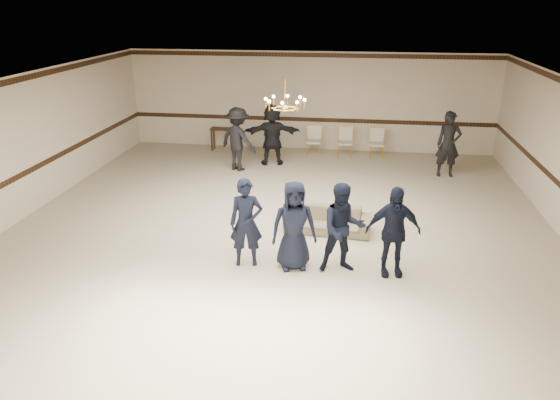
{
  "coord_description": "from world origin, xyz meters",
  "views": [
    {
      "loc": [
        1.51,
        -10.17,
        4.8
      ],
      "look_at": [
        0.11,
        -0.5,
        1.01
      ],
      "focal_mm": 33.61,
      "sensor_mm": 36.0,
      "label": 1
    }
  ],
  "objects": [
    {
      "name": "chandelier",
      "position": [
        0.0,
        1.0,
        2.88
      ],
      "size": [
        0.94,
        0.94,
        0.89
      ],
      "primitive_type": null,
      "color": "gold",
      "rests_on": "ceiling"
    },
    {
      "name": "settee",
      "position": [
        1.04,
        0.36,
        0.27
      ],
      "size": [
        1.91,
        0.86,
        0.54
      ],
      "primitive_type": "imported",
      "rotation": [
        0.0,
        0.0,
        -0.07
      ],
      "color": "#736B4D",
      "rests_on": "floor"
    },
    {
      "name": "room",
      "position": [
        0.0,
        0.0,
        1.6
      ],
      "size": [
        12.01,
        14.01,
        3.21
      ],
      "color": "#BBAA8F",
      "rests_on": "ground"
    },
    {
      "name": "chair_rail",
      "position": [
        0.0,
        6.99,
        1.0
      ],
      "size": [
        12.0,
        0.02,
        0.14
      ],
      "primitive_type": "cube",
      "color": "#301D0E",
      "rests_on": "wall_back"
    },
    {
      "name": "boy_b",
      "position": [
        0.49,
        -1.37,
        0.86
      ],
      "size": [
        0.95,
        0.74,
        1.71
      ],
      "primitive_type": "imported",
      "rotation": [
        0.0,
        0.0,
        0.25
      ],
      "color": "black",
      "rests_on": "floor"
    },
    {
      "name": "banquet_chair_mid",
      "position": [
        1.23,
        6.2,
        0.47
      ],
      "size": [
        0.5,
        0.5,
        0.94
      ],
      "primitive_type": null,
      "rotation": [
        0.0,
        0.0,
        0.09
      ],
      "color": "beige",
      "rests_on": "floor"
    },
    {
      "name": "banquet_chair_right",
      "position": [
        2.23,
        6.2,
        0.47
      ],
      "size": [
        0.47,
        0.47,
        0.94
      ],
      "primitive_type": null,
      "rotation": [
        0.0,
        0.0,
        -0.02
      ],
      "color": "beige",
      "rests_on": "floor"
    },
    {
      "name": "boy_a",
      "position": [
        -0.41,
        -1.37,
        0.86
      ],
      "size": [
        0.69,
        0.52,
        1.71
      ],
      "primitive_type": "imported",
      "rotation": [
        0.0,
        0.0,
        0.18
      ],
      "color": "black",
      "rests_on": "floor"
    },
    {
      "name": "boy_d",
      "position": [
        2.29,
        -1.37,
        0.86
      ],
      "size": [
        1.06,
        0.56,
        1.71
      ],
      "primitive_type": "imported",
      "rotation": [
        0.0,
        0.0,
        0.15
      ],
      "color": "black",
      "rests_on": "floor"
    },
    {
      "name": "boy_c",
      "position": [
        1.39,
        -1.37,
        0.86
      ],
      "size": [
        0.96,
        0.82,
        1.71
      ],
      "primitive_type": "imported",
      "rotation": [
        0.0,
        0.0,
        0.23
      ],
      "color": "black",
      "rests_on": "floor"
    },
    {
      "name": "adult_right",
      "position": [
        4.16,
        4.68,
        0.93
      ],
      "size": [
        0.71,
        0.49,
        1.86
      ],
      "primitive_type": "imported",
      "rotation": [
        0.0,
        0.0,
        0.07
      ],
      "color": "black",
      "rests_on": "floor"
    },
    {
      "name": "console_table",
      "position": [
        -2.77,
        6.4,
        0.38
      ],
      "size": [
        0.9,
        0.39,
        0.75
      ],
      "primitive_type": "cube",
      "rotation": [
        0.0,
        0.0,
        -0.02
      ],
      "color": "#341D11",
      "rests_on": "floor"
    },
    {
      "name": "adult_mid",
      "position": [
        -0.94,
        5.08,
        0.93
      ],
      "size": [
        1.8,
        0.85,
        1.86
      ],
      "primitive_type": "imported",
      "rotation": [
        0.0,
        0.0,
        3.33
      ],
      "color": "black",
      "rests_on": "floor"
    },
    {
      "name": "crown_molding",
      "position": [
        0.0,
        6.99,
        3.08
      ],
      "size": [
        12.0,
        0.02,
        0.14
      ],
      "primitive_type": "cube",
      "color": "#301D0E",
      "rests_on": "wall_back"
    },
    {
      "name": "banquet_chair_left",
      "position": [
        0.23,
        6.2,
        0.47
      ],
      "size": [
        0.47,
        0.47,
        0.94
      ],
      "primitive_type": null,
      "rotation": [
        0.0,
        0.0,
        0.03
      ],
      "color": "beige",
      "rests_on": "floor"
    },
    {
      "name": "adult_left",
      "position": [
        -1.84,
        4.38,
        0.93
      ],
      "size": [
        1.39,
        1.18,
        1.86
      ],
      "primitive_type": "imported",
      "rotation": [
        0.0,
        0.0,
        2.65
      ],
      "color": "black",
      "rests_on": "floor"
    }
  ]
}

